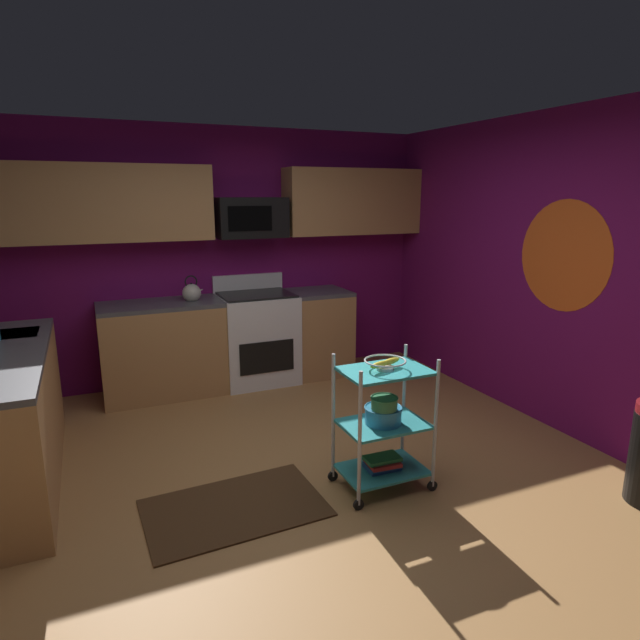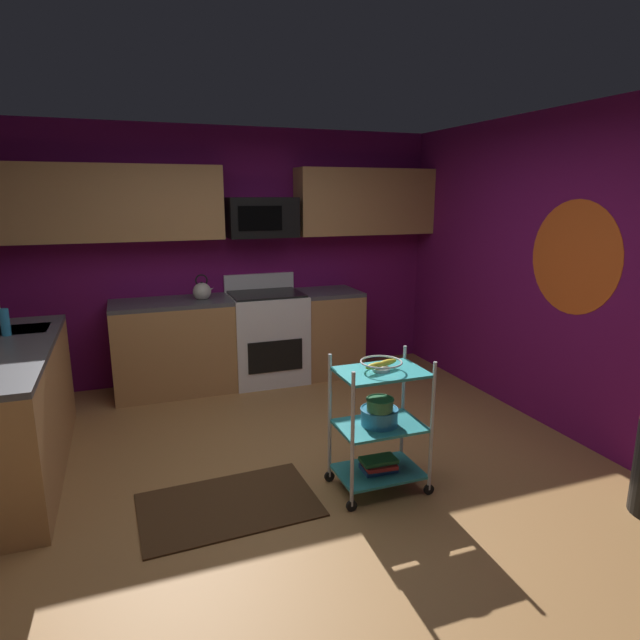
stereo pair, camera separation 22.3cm
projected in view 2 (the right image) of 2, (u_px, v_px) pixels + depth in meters
The scene contains 16 objects.
floor at pixel (309, 481), 3.72m from camera, with size 4.40×4.80×0.04m, color #A87542.
wall_back at pixel (233, 256), 5.64m from camera, with size 4.52×0.06×2.60m, color #6B1156.
wall_right at pixel (578, 277), 4.17m from camera, with size 0.06×4.80×2.60m, color #6B1156.
wall_flower_decal at pixel (574, 258), 4.15m from camera, with size 0.89×0.89×0.00m, color #E5591E.
counter_run at pixel (162, 364), 4.73m from camera, with size 3.47×2.59×0.92m.
oven_range at pixel (267, 336), 5.62m from camera, with size 0.76×0.65×1.10m.
upper_cabinets at pixel (229, 202), 5.32m from camera, with size 4.40×0.33×0.70m.
microwave at pixel (261, 217), 5.43m from camera, with size 0.70×0.39×0.40m.
rolling_cart at pixel (380, 425), 3.51m from camera, with size 0.62×0.41×0.91m.
fruit_bowl at pixel (381, 364), 3.41m from camera, with size 0.27×0.27×0.07m.
mixing_bowl_large at pixel (379, 416), 3.49m from camera, with size 0.25×0.25×0.11m.
mixing_bowl_small at pixel (380, 404), 3.43m from camera, with size 0.18×0.18×0.08m.
book_stack at pixel (378, 464), 3.57m from camera, with size 0.24×0.20×0.09m.
kettle at pixel (202, 291), 5.28m from camera, with size 0.21×0.18×0.26m.
dish_soap_bottle at pixel (5, 322), 3.90m from camera, with size 0.06×0.06×0.20m, color #2D8CBF.
floor_rug at pixel (229, 505), 3.40m from camera, with size 1.10×0.70×0.01m, color #472D19.
Camera 2 is at (-1.09, -3.19, 1.93)m, focal length 30.03 mm.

